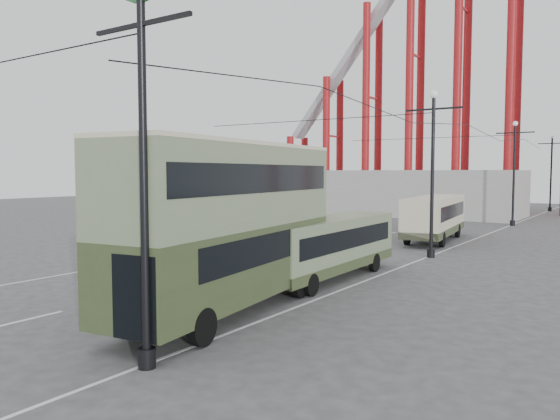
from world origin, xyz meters
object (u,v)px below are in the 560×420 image
Objects in this scene: lamp_post_near at (141,43)px; pedestrian at (314,247)px; double_decker_bus at (230,218)px; single_decker_green at (328,245)px; single_decker_cream at (435,216)px.

lamp_post_near is 17.65m from pedestrian.
double_decker_bus is 6.42× the size of pedestrian.
double_decker_bus is at bearing 61.11° from pedestrian.
pedestrian is at bearing 105.95° from lamp_post_near.
lamp_post_near is 7.21m from double_decker_bus.
lamp_post_near reaches higher than pedestrian.
pedestrian is (-2.70, 3.35, -0.69)m from single_decker_green.
single_decker_green is (-1.75, 12.23, -6.30)m from lamp_post_near.
single_decker_cream is (-0.62, 23.25, -1.52)m from double_decker_bus.
lamp_post_near is 0.97× the size of double_decker_bus.
lamp_post_near is at bearing -83.22° from single_decker_green.
pedestrian is at bearing 127.44° from single_decker_green.
lamp_post_near is 29.28m from single_decker_cream.
double_decker_bus is 10.92m from pedestrian.
pedestrian is at bearing -106.39° from single_decker_cream.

